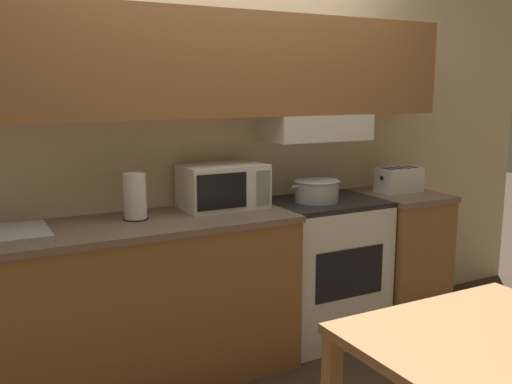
# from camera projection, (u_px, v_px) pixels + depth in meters

# --- Properties ---
(ground_plane) EXTENTS (16.00, 16.00, 0.00)m
(ground_plane) POSITION_uv_depth(u_px,v_px,m) (209.00, 340.00, 3.65)
(ground_plane) COLOR #3D2D23
(wall_back) EXTENTS (5.43, 0.38, 2.55)m
(wall_back) POSITION_uv_depth(u_px,v_px,m) (212.00, 109.00, 3.34)
(wall_back) COLOR beige
(wall_back) RESTS_ON ground_plane
(lower_counter_main) EXTENTS (1.85, 0.61, 0.90)m
(lower_counter_main) POSITION_uv_depth(u_px,v_px,m) (127.00, 305.00, 3.04)
(lower_counter_main) COLOR #936033
(lower_counter_main) RESTS_ON ground_plane
(lower_counter_right_stub) EXTENTS (0.49, 0.61, 0.90)m
(lower_counter_right_stub) POSITION_uv_depth(u_px,v_px,m) (397.00, 257.00, 3.91)
(lower_counter_right_stub) COLOR #936033
(lower_counter_right_stub) RESTS_ON ground_plane
(stove_range) EXTENTS (0.70, 0.56, 0.90)m
(stove_range) POSITION_uv_depth(u_px,v_px,m) (323.00, 269.00, 3.65)
(stove_range) COLOR white
(stove_range) RESTS_ON ground_plane
(cooking_pot) EXTENTS (0.36, 0.28, 0.13)m
(cooking_pot) POSITION_uv_depth(u_px,v_px,m) (317.00, 190.00, 3.52)
(cooking_pot) COLOR #B7BABF
(cooking_pot) RESTS_ON stove_range
(microwave) EXTENTS (0.48, 0.31, 0.26)m
(microwave) POSITION_uv_depth(u_px,v_px,m) (223.00, 186.00, 3.32)
(microwave) COLOR white
(microwave) RESTS_ON lower_counter_main
(toaster) EXTENTS (0.30, 0.18, 0.16)m
(toaster) POSITION_uv_depth(u_px,v_px,m) (399.00, 180.00, 3.84)
(toaster) COLOR white
(toaster) RESTS_ON lower_counter_right_stub
(paper_towel_roll) EXTENTS (0.14, 0.14, 0.25)m
(paper_towel_roll) POSITION_uv_depth(u_px,v_px,m) (135.00, 197.00, 3.02)
(paper_towel_roll) COLOR black
(paper_towel_roll) RESTS_ON lower_counter_main
(dining_table) EXTENTS (0.92, 0.81, 0.76)m
(dining_table) POSITION_uv_depth(u_px,v_px,m) (500.00, 373.00, 1.91)
(dining_table) COLOR #9E7042
(dining_table) RESTS_ON ground_plane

